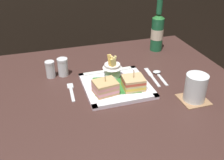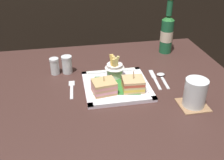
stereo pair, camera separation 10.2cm
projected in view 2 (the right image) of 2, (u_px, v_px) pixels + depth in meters
The scene contains 13 objects.
dining_table at pixel (108, 119), 1.10m from camera, with size 1.11×0.94×0.75m.
square_plate at pixel (116, 86), 1.04m from camera, with size 0.26×0.26×0.02m.
sandwich_half_left at pixel (104, 87), 0.98m from camera, with size 0.09×0.08×0.07m.
sandwich_half_right at pixel (133, 84), 1.00m from camera, with size 0.09×0.08×0.08m.
fries_cup at pixel (115, 68), 1.08m from camera, with size 0.08×0.08×0.11m.
beer_bottle at pixel (167, 33), 1.30m from camera, with size 0.06×0.06×0.28m.
drink_coaster at pixel (193, 105), 0.94m from camera, with size 0.10×0.10×0.00m, color #9B724E.
water_glass at pixel (195, 94), 0.91m from camera, with size 0.08×0.08×0.10m.
fork at pixel (72, 88), 1.04m from camera, with size 0.03×0.13×0.00m.
knife at pixel (155, 78), 1.11m from camera, with size 0.03×0.17×0.00m.
spoon at pixel (162, 76), 1.11m from camera, with size 0.03×0.13×0.01m.
salt_shaker at pixel (55, 67), 1.13m from camera, with size 0.04×0.04×0.07m.
pepper_shaker at pixel (67, 66), 1.14m from camera, with size 0.05×0.05×0.08m.
Camera 2 is at (-0.14, -0.86, 1.30)m, focal length 41.84 mm.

